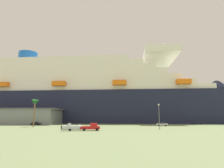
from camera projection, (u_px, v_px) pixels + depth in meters
name	position (u px, v px, depth m)	size (l,w,h in m)	color
ground_plane	(96.00, 125.00, 97.53)	(600.00, 600.00, 0.00)	#66754C
cruise_ship	(67.00, 97.00, 134.37)	(249.26, 45.21, 59.21)	#191E38
terminal_building	(3.00, 116.00, 108.40)	(67.76, 34.93, 8.28)	slate
pickup_truck	(91.00, 127.00, 57.99)	(5.91, 3.30, 2.20)	red
small_boat_on_trailer	(73.00, 127.00, 57.39)	(7.03, 3.15, 2.15)	#595960
palm_tree	(35.00, 104.00, 80.53)	(2.88, 3.01, 11.20)	brown
street_lamp	(159.00, 113.00, 65.58)	(0.56, 0.56, 8.38)	slate
parked_car_silver_sedan	(162.00, 124.00, 85.54)	(5.02, 2.66, 1.58)	silver
parked_car_black_coupe	(35.00, 123.00, 92.80)	(4.34, 2.08, 1.58)	black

